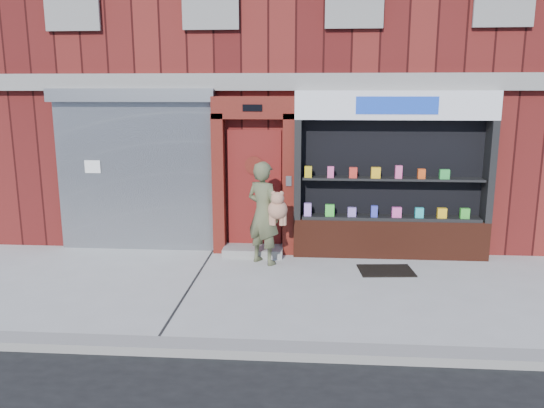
# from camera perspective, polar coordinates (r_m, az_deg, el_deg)

# --- Properties ---
(ground) EXTENTS (80.00, 80.00, 0.00)m
(ground) POSITION_cam_1_polar(r_m,az_deg,el_deg) (8.28, 1.93, -9.07)
(ground) COLOR #9E9E99
(ground) RESTS_ON ground
(curb) EXTENTS (60.00, 0.30, 0.12)m
(curb) POSITION_cam_1_polar(r_m,az_deg,el_deg) (6.29, 1.09, -15.54)
(curb) COLOR gray
(curb) RESTS_ON ground
(building) EXTENTS (12.00, 8.16, 8.00)m
(building) POSITION_cam_1_polar(r_m,az_deg,el_deg) (13.77, 3.11, 16.17)
(building) COLOR #4B1211
(building) RESTS_ON ground
(shutter_bay) EXTENTS (3.10, 0.30, 3.04)m
(shutter_bay) POSITION_cam_1_polar(r_m,az_deg,el_deg) (10.28, -14.55, 4.55)
(shutter_bay) COLOR gray
(shutter_bay) RESTS_ON ground
(red_door_bay) EXTENTS (1.52, 0.58, 2.90)m
(red_door_bay) POSITION_cam_1_polar(r_m,az_deg,el_deg) (9.76, -1.97, 3.01)
(red_door_bay) COLOR #52140E
(red_door_bay) RESTS_ON ground
(pharmacy_bay) EXTENTS (3.50, 0.41, 3.00)m
(pharmacy_bay) POSITION_cam_1_polar(r_m,az_deg,el_deg) (9.78, 12.71, 2.24)
(pharmacy_bay) COLOR #4F1F12
(pharmacy_bay) RESTS_ON ground
(woman) EXTENTS (0.82, 0.73, 1.81)m
(woman) POSITION_cam_1_polar(r_m,az_deg,el_deg) (9.22, -0.78, -0.92)
(woman) COLOR #525639
(woman) RESTS_ON ground
(doormat) EXTENTS (0.95, 0.70, 0.02)m
(doormat) POSITION_cam_1_polar(r_m,az_deg,el_deg) (9.24, 12.16, -7.01)
(doormat) COLOR black
(doormat) RESTS_ON ground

